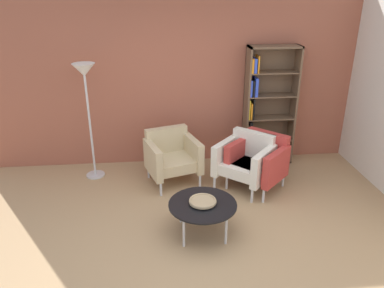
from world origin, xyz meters
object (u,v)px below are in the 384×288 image
(coffee_table_low, at_px, (203,206))
(floor_lamp_torchiere, at_px, (85,84))
(armchair_corner_red, at_px, (172,156))
(armchair_near_window, at_px, (259,160))
(decorative_bowl, at_px, (203,201))
(bookshelf_tall, at_px, (265,107))
(armchair_by_bookshelf, at_px, (246,160))

(coffee_table_low, distance_m, floor_lamp_torchiere, 2.43)
(armchair_corner_red, bearing_deg, armchair_near_window, -30.16)
(decorative_bowl, height_order, armchair_near_window, armchair_near_window)
(decorative_bowl, bearing_deg, floor_lamp_torchiere, 132.51)
(bookshelf_tall, distance_m, floor_lamp_torchiere, 2.78)
(armchair_corner_red, distance_m, armchair_by_bookshelf, 1.08)
(bookshelf_tall, height_order, armchair_by_bookshelf, bookshelf_tall)
(armchair_corner_red, bearing_deg, coffee_table_low, -94.97)
(bookshelf_tall, bearing_deg, floor_lamp_torchiere, -173.87)
(armchair_by_bookshelf, xyz_separation_m, armchair_near_window, (0.19, -0.02, 0.00))
(coffee_table_low, bearing_deg, bookshelf_tall, 56.84)
(armchair_corner_red, bearing_deg, floor_lamp_torchiere, 149.22)
(bookshelf_tall, height_order, floor_lamp_torchiere, bookshelf_tall)
(decorative_bowl, distance_m, armchair_by_bookshelf, 1.31)
(armchair_near_window, bearing_deg, bookshelf_tall, 115.91)
(coffee_table_low, xyz_separation_m, armchair_by_bookshelf, (0.76, 1.07, 0.04))
(bookshelf_tall, distance_m, decorative_bowl, 2.32)
(coffee_table_low, relative_size, decorative_bowl, 2.50)
(coffee_table_low, bearing_deg, armchair_near_window, 47.88)
(armchair_near_window, bearing_deg, armchair_by_bookshelf, -141.39)
(coffee_table_low, relative_size, floor_lamp_torchiere, 0.46)
(armchair_near_window, bearing_deg, armchair_corner_red, -147.79)
(decorative_bowl, bearing_deg, armchair_by_bookshelf, 54.56)
(armchair_by_bookshelf, height_order, floor_lamp_torchiere, floor_lamp_torchiere)
(floor_lamp_torchiere, bearing_deg, armchair_corner_red, -13.35)
(decorative_bowl, distance_m, floor_lamp_torchiere, 2.40)
(armchair_corner_red, height_order, armchair_near_window, same)
(coffee_table_low, bearing_deg, armchair_by_bookshelf, 54.56)
(decorative_bowl, relative_size, armchair_near_window, 0.34)
(decorative_bowl, xyz_separation_m, armchair_by_bookshelf, (0.76, 1.07, -0.02))
(coffee_table_low, bearing_deg, armchair_corner_red, 102.46)
(bookshelf_tall, distance_m, armchair_corner_red, 1.72)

